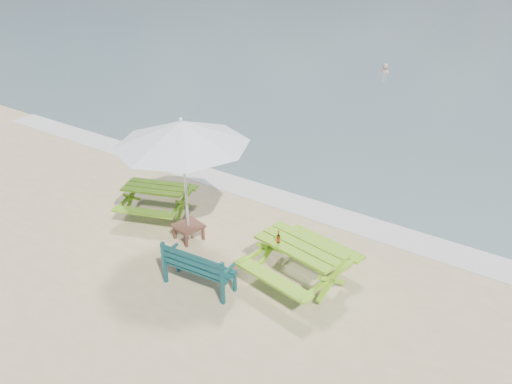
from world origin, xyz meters
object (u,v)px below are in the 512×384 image
Objects in this scene: swimmer at (384,79)px; picnic_table_right at (300,263)px; park_bench at (200,275)px; side_table at (189,232)px; beer_bottle at (278,239)px; picnic_table_left at (157,200)px; patio_umbrella at (181,133)px.

picnic_table_right is at bearing -73.97° from swimmer.
swimmer is at bearing 100.40° from park_bench.
side_table is 2.54× the size of beer_bottle.
beer_bottle is (3.74, -0.53, 0.56)m from picnic_table_left.
picnic_table_right is 17.03m from swimmer.
swimmer is (-0.57, 16.01, -0.68)m from picnic_table_left.
swimmer is (-3.23, 17.59, -0.60)m from park_bench.
picnic_table_left is at bearing 161.98° from side_table.
swimmer reaches higher than side_table.
picnic_table_right is at bearing -4.75° from picnic_table_left.
swimmer is at bearing 96.79° from side_table.
picnic_table_right is at bearing 2.25° from patio_umbrella.
picnic_table_left is at bearing 161.98° from patio_umbrella.
beer_bottle is at bearing -75.39° from swimmer.
patio_umbrella is at bearing 0.00° from side_table.
park_bench is 5.47× the size of beer_bottle.
picnic_table_left is 7.89× the size of beer_bottle.
patio_umbrella is at bearing -177.75° from picnic_table_right.
patio_umbrella is (-2.74, -0.11, 2.10)m from picnic_table_right.
picnic_table_right is 0.67m from beer_bottle.
side_table is at bearing -18.02° from picnic_table_left.
beer_bottle is 0.17× the size of swimmer.
swimmer is at bearing 106.03° from picnic_table_right.
picnic_table_left is at bearing 175.25° from picnic_table_right.
picnic_table_left is 2.60m from patio_umbrella.
beer_bottle is 17.13m from swimmer.
patio_umbrella is (-1.27, 1.14, 2.23)m from park_bench.
picnic_table_left is at bearing 149.15° from park_bench.
picnic_table_left is 3.82m from beer_bottle.
park_bench is at bearing -41.78° from patio_umbrella.
beer_bottle is at bearing -8.03° from picnic_table_left.
park_bench is 0.43× the size of patio_umbrella.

